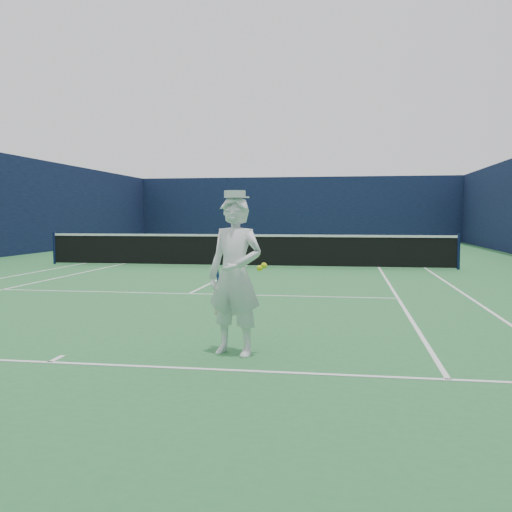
{
  "coord_description": "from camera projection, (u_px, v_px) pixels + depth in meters",
  "views": [
    {
      "loc": [
        3.14,
        -17.47,
        1.57
      ],
      "look_at": [
        1.9,
        -9.7,
        1.02
      ],
      "focal_mm": 40.0,
      "sensor_mm": 36.0,
      "label": 1
    }
  ],
  "objects": [
    {
      "name": "ground",
      "position": [
        245.0,
        266.0,
        17.81
      ],
      "size": [
        80.0,
        80.0,
        0.0
      ],
      "primitive_type": "plane",
      "color": "#2A6F38",
      "rests_on": "ground"
    },
    {
      "name": "court_markings",
      "position": [
        245.0,
        266.0,
        17.81
      ],
      "size": [
        11.03,
        23.83,
        0.01
      ],
      "color": "white",
      "rests_on": "ground"
    },
    {
      "name": "windscreen_fence",
      "position": [
        245.0,
        202.0,
        17.67
      ],
      "size": [
        20.12,
        36.12,
        4.0
      ],
      "color": "#0E1633",
      "rests_on": "ground"
    },
    {
      "name": "tennis_net",
      "position": [
        245.0,
        249.0,
        17.78
      ],
      "size": [
        12.88,
        0.09,
        1.07
      ],
      "color": "#141E4C",
      "rests_on": "ground"
    },
    {
      "name": "tennis_player",
      "position": [
        235.0,
        275.0,
        6.42
      ],
      "size": [
        0.75,
        0.67,
        1.85
      ],
      "rotation": [
        0.0,
        0.0,
        -0.3
      ],
      "color": "white",
      "rests_on": "ground"
    }
  ]
}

